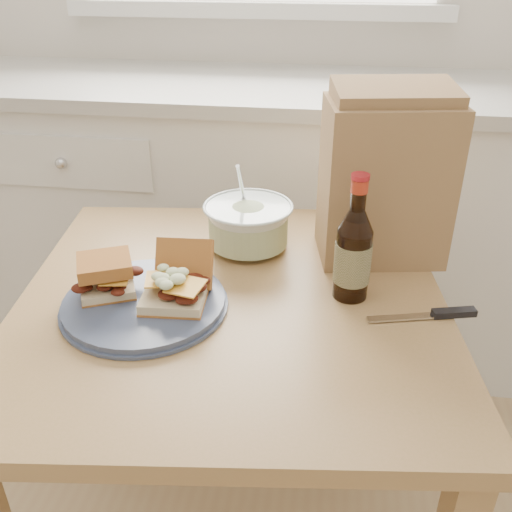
# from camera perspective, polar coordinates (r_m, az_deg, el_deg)

# --- Properties ---
(cabinet_run) EXTENTS (2.50, 0.64, 0.94)m
(cabinet_run) POSITION_cam_1_polar(r_m,az_deg,el_deg) (2.05, -1.17, 4.21)
(cabinet_run) COLOR silver
(cabinet_run) RESTS_ON ground
(dining_table) EXTENTS (0.94, 0.94, 0.71)m
(dining_table) POSITION_cam_1_polar(r_m,az_deg,el_deg) (1.21, -2.35, -8.15)
(dining_table) COLOR #A97D50
(dining_table) RESTS_ON ground
(plate) EXTENTS (0.31, 0.31, 0.02)m
(plate) POSITION_cam_1_polar(r_m,az_deg,el_deg) (1.13, -11.09, -4.66)
(plate) COLOR #3F4A66
(plate) RESTS_ON dining_table
(sandwich_left) EXTENTS (0.13, 0.13, 0.07)m
(sandwich_left) POSITION_cam_1_polar(r_m,az_deg,el_deg) (1.14, -14.77, -1.89)
(sandwich_left) COLOR beige
(sandwich_left) RESTS_ON plate
(sandwich_right) EXTENTS (0.12, 0.17, 0.10)m
(sandwich_right) POSITION_cam_1_polar(r_m,az_deg,el_deg) (1.10, -7.88, -2.52)
(sandwich_right) COLOR beige
(sandwich_right) RESTS_ON plate
(coleslaw_bowl) EXTENTS (0.20, 0.20, 0.20)m
(coleslaw_bowl) POSITION_cam_1_polar(r_m,az_deg,el_deg) (1.30, -0.78, 2.96)
(coleslaw_bowl) COLOR silver
(coleslaw_bowl) RESTS_ON dining_table
(beer_bottle) EXTENTS (0.07, 0.07, 0.26)m
(beer_bottle) POSITION_cam_1_polar(r_m,az_deg,el_deg) (1.11, 9.70, 0.31)
(beer_bottle) COLOR black
(beer_bottle) RESTS_ON dining_table
(knife) EXTENTS (0.21, 0.07, 0.01)m
(knife) POSITION_cam_1_polar(r_m,az_deg,el_deg) (1.14, 17.97, -5.53)
(knife) COLOR silver
(knife) RESTS_ON dining_table
(paper_bag) EXTENTS (0.29, 0.22, 0.35)m
(paper_bag) POSITION_cam_1_polar(r_m,az_deg,el_deg) (1.26, 12.78, 7.22)
(paper_bag) COLOR #A47C4F
(paper_bag) RESTS_ON dining_table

